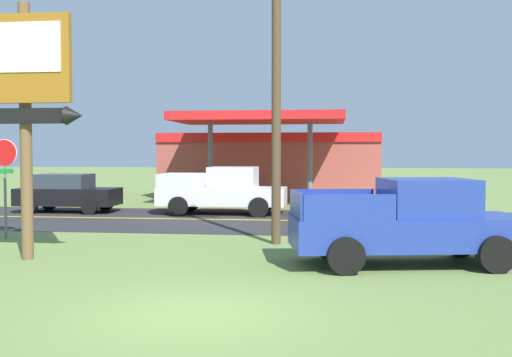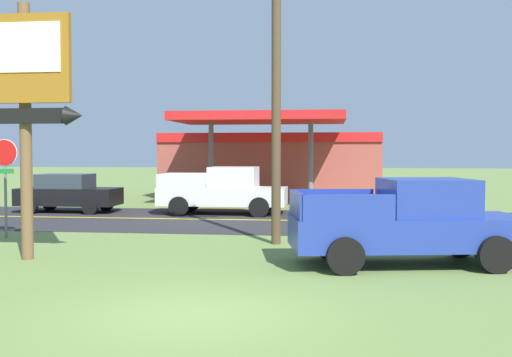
% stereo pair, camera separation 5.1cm
% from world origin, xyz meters
% --- Properties ---
extents(ground_plane, '(180.00, 180.00, 0.00)m').
position_xyz_m(ground_plane, '(0.00, 0.00, 0.00)').
color(ground_plane, olive).
extents(road_asphalt, '(140.00, 8.00, 0.02)m').
position_xyz_m(road_asphalt, '(0.00, 13.00, 0.01)').
color(road_asphalt, '#2B2B2D').
rests_on(road_asphalt, ground).
extents(road_centre_line, '(126.00, 0.20, 0.01)m').
position_xyz_m(road_centre_line, '(0.00, 13.00, 0.02)').
color(road_centre_line, gold).
rests_on(road_centre_line, road_asphalt).
extents(motel_sign, '(2.71, 0.54, 6.07)m').
position_xyz_m(motel_sign, '(-4.97, 4.12, 4.07)').
color(motel_sign, brown).
rests_on(motel_sign, ground).
extents(stop_sign, '(0.80, 0.08, 2.95)m').
position_xyz_m(stop_sign, '(-7.46, 7.51, 2.03)').
color(stop_sign, slate).
rests_on(stop_sign, ground).
extents(utility_pole, '(1.90, 0.26, 8.19)m').
position_xyz_m(utility_pole, '(0.64, 7.39, 4.39)').
color(utility_pole, brown).
rests_on(utility_pole, ground).
extents(gas_station, '(12.00, 11.50, 4.40)m').
position_xyz_m(gas_station, '(-1.21, 24.91, 1.94)').
color(gas_station, '#A84C42').
rests_on(gas_station, ground).
extents(pickup_blue_parked_on_lawn, '(5.47, 2.93, 1.96)m').
position_xyz_m(pickup_blue_parked_on_lawn, '(3.93, 4.62, 0.96)').
color(pickup_blue_parked_on_lawn, '#233893').
rests_on(pickup_blue_parked_on_lawn, ground).
extents(pickup_white_on_road, '(5.20, 2.24, 1.96)m').
position_xyz_m(pickup_white_on_road, '(-2.18, 15.00, 0.96)').
color(pickup_white_on_road, silver).
rests_on(pickup_white_on_road, ground).
extents(car_black_mid_lane, '(4.20, 2.00, 1.64)m').
position_xyz_m(car_black_mid_lane, '(-8.94, 15.00, 0.83)').
color(car_black_mid_lane, black).
rests_on(car_black_mid_lane, ground).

